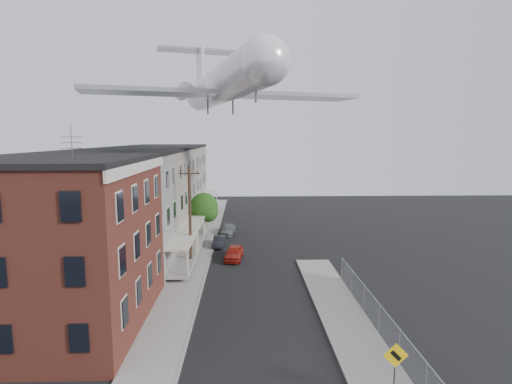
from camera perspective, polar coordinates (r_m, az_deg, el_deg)
sidewalk_left at (r=42.50m, az=-8.05°, el=-7.75°), size 3.00×62.00×0.12m
sidewalk_right at (r=26.15m, az=13.10°, el=-18.17°), size 3.00×26.00×0.12m
curb_left at (r=42.36m, az=-6.08°, el=-7.75°), size 0.15×62.00×0.14m
curb_right at (r=25.83m, az=9.82°, el=-18.39°), size 0.15×26.00×0.14m
corner_building at (r=26.93m, az=-26.37°, el=-6.46°), size 10.31×12.30×12.15m
row_house_a at (r=35.57m, az=-19.97°, el=-2.84°), size 11.98×7.00×10.30m
row_house_b at (r=42.17m, az=-17.02°, el=-1.09°), size 11.98×7.00×10.30m
row_house_c at (r=48.89m, az=-14.87°, el=0.18°), size 11.98×7.00×10.30m
row_house_d at (r=55.67m, az=-13.25°, el=1.15°), size 11.98×7.00×10.30m
row_house_e at (r=62.50m, az=-11.97°, el=1.90°), size 11.98×7.00×10.30m
chainlink_fence at (r=25.30m, az=17.21°, el=-16.90°), size 0.06×18.06×1.90m
warning_sign at (r=19.43m, az=19.26°, el=-22.10°), size 1.10×0.11×2.80m
utility_pole at (r=35.65m, az=-9.41°, el=-3.19°), size 1.80×0.26×9.00m
street_tree at (r=45.53m, az=-7.31°, el=-2.31°), size 3.22×3.20×5.20m
car_near at (r=37.98m, az=-3.16°, el=-8.65°), size 1.97×3.99×1.31m
car_mid at (r=42.41m, az=-5.30°, el=-7.07°), size 1.30×3.30×1.07m
car_far at (r=47.47m, az=-4.02°, el=-5.41°), size 1.97×3.98×1.11m
airplane at (r=38.57m, az=-5.01°, el=15.00°), size 24.53×28.05×8.10m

